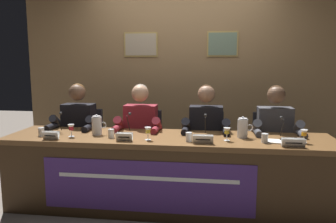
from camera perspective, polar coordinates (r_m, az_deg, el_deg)
name	(u,v)px	position (r m, az deg, el deg)	size (l,w,h in m)	color
ground_plane	(168,206)	(3.50, 0.00, -16.16)	(12.00, 12.00, 0.00)	#70665B
wall_back_panelled	(181,74)	(4.61, 2.32, 6.55)	(4.44, 0.14, 2.60)	#937047
conference_table	(166,162)	(3.22, -0.33, -8.86)	(3.24, 0.73, 0.74)	brown
chair_far_left	(84,148)	(4.13, -14.40, -6.15)	(0.44, 0.44, 0.90)	black
panelist_far_left	(76,129)	(3.89, -15.64, -2.92)	(0.51, 0.48, 1.22)	black
nameplate_far_left	(51,135)	(3.32, -19.71, -3.93)	(0.15, 0.06, 0.08)	white
juice_glass_far_left	(71,128)	(3.37, -16.50, -2.79)	(0.06, 0.06, 0.12)	white
water_cup_far_left	(41,132)	(3.50, -21.17, -3.40)	(0.06, 0.06, 0.08)	silver
microphone_far_left	(57,127)	(3.55, -18.68, -2.50)	(0.06, 0.17, 0.22)	black
chair_center_left	(143,150)	(3.92, -4.32, -6.68)	(0.44, 0.44, 0.90)	black
panelist_center_left	(139,131)	(3.66, -5.00, -3.32)	(0.51, 0.48, 1.22)	black
nameplate_center_left	(124,137)	(3.09, -7.62, -4.38)	(0.15, 0.06, 0.08)	white
juice_glass_center_left	(148,131)	(3.10, -3.51, -3.42)	(0.06, 0.06, 0.12)	white
water_cup_center_left	(111,134)	(3.24, -9.86, -3.86)	(0.06, 0.06, 0.08)	silver
microphone_center_left	(128,127)	(3.35, -6.98, -2.75)	(0.06, 0.17, 0.22)	black
chair_center_right	(206,152)	(3.84, 6.55, -7.03)	(0.44, 0.44, 0.90)	black
panelist_center_right	(206,132)	(3.58, 6.57, -3.63)	(0.51, 0.48, 1.22)	black
nameplate_center_right	(203,139)	(2.99, 6.10, -4.81)	(0.19, 0.06, 0.08)	white
juice_glass_center_right	(227,132)	(3.12, 10.22, -3.48)	(0.06, 0.06, 0.12)	white
water_cup_center_right	(189,137)	(3.05, 3.66, -4.52)	(0.06, 0.06, 0.08)	silver
microphone_center_right	(205,129)	(3.26, 6.47, -3.08)	(0.06, 0.17, 0.22)	black
chair_far_right	(271,154)	(3.90, 17.48, -7.13)	(0.44, 0.44, 0.90)	black
panelist_far_right	(276,134)	(3.65, 18.21, -3.79)	(0.51, 0.48, 1.22)	black
nameplate_far_right	(293,143)	(3.05, 20.96, -5.07)	(0.20, 0.06, 0.08)	white
juice_glass_far_right	(304,134)	(3.23, 22.59, -3.59)	(0.06, 0.06, 0.12)	white
water_cup_far_right	(265,139)	(3.13, 16.47, -4.55)	(0.06, 0.06, 0.08)	silver
microphone_far_right	(282,132)	(3.28, 19.30, -3.45)	(0.06, 0.17, 0.22)	black
water_pitcher_left_side	(97,125)	(3.40, -12.26, -2.37)	(0.15, 0.10, 0.21)	silver
water_pitcher_right_side	(243,128)	(3.28, 12.88, -2.80)	(0.15, 0.10, 0.21)	silver
document_stack_far_right	(279,142)	(3.19, 18.74, -5.00)	(0.23, 0.18, 0.01)	white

